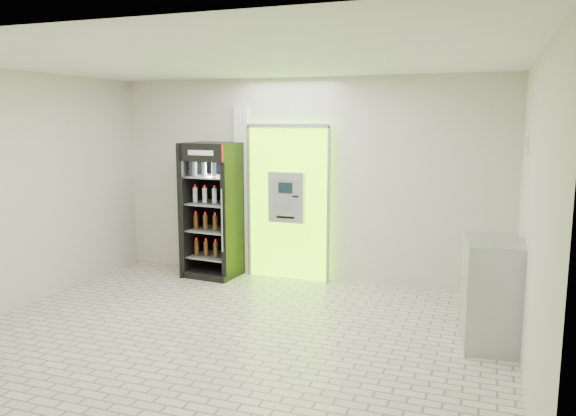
% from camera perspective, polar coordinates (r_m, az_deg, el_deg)
% --- Properties ---
extents(ground, '(6.00, 6.00, 0.00)m').
position_cam_1_polar(ground, '(6.47, -5.66, -12.79)').
color(ground, beige).
rests_on(ground, ground).
extents(room_shell, '(6.00, 6.00, 6.00)m').
position_cam_1_polar(room_shell, '(6.03, -5.94, 3.66)').
color(room_shell, beige).
rests_on(room_shell, ground).
extents(atm_assembly, '(1.30, 0.24, 2.33)m').
position_cam_1_polar(atm_assembly, '(8.40, 0.10, 0.64)').
color(atm_assembly, '#7FEC01').
rests_on(atm_assembly, ground).
extents(pillar, '(0.22, 0.11, 2.60)m').
position_cam_1_polar(pillar, '(8.71, -4.65, 1.77)').
color(pillar, silver).
rests_on(pillar, ground).
extents(beverage_cooler, '(0.83, 0.76, 2.05)m').
position_cam_1_polar(beverage_cooler, '(8.65, -7.56, -0.45)').
color(beverage_cooler, black).
rests_on(beverage_cooler, ground).
extents(steel_cabinet, '(0.67, 0.92, 1.15)m').
position_cam_1_polar(steel_cabinet, '(6.43, 19.99, -8.06)').
color(steel_cabinet, '#A5A7AC').
rests_on(steel_cabinet, ground).
extents(exit_sign, '(0.02, 0.22, 0.26)m').
position_cam_1_polar(exit_sign, '(6.82, 23.12, 5.96)').
color(exit_sign, white).
rests_on(exit_sign, room_shell).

